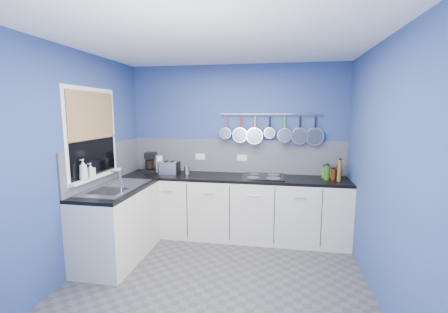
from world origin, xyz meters
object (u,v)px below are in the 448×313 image
(soap_bottle_a, at_px, (83,170))
(canister, at_px, (187,170))
(hob, at_px, (264,176))
(paper_towel, at_px, (159,164))
(soap_bottle_b, at_px, (91,170))
(toaster, at_px, (169,168))
(coffee_maker, at_px, (150,163))

(soap_bottle_a, distance_m, canister, 1.48)
(soap_bottle_a, xyz_separation_m, hob, (1.96, 1.22, -0.26))
(soap_bottle_a, relative_size, hob, 0.41)
(soap_bottle_a, height_order, paper_towel, soap_bottle_a)
(canister, bearing_deg, hob, 0.52)
(soap_bottle_b, height_order, paper_towel, soap_bottle_b)
(toaster, xyz_separation_m, hob, (1.40, 0.01, -0.08))
(soap_bottle_b, xyz_separation_m, paper_towel, (0.38, 1.15, -0.11))
(soap_bottle_b, distance_m, canister, 1.37)
(canister, height_order, hob, canister)
(toaster, distance_m, hob, 1.40)
(soap_bottle_b, bearing_deg, toaster, 62.06)
(paper_towel, relative_size, canister, 2.01)
(soap_bottle_a, relative_size, soap_bottle_b, 1.39)
(soap_bottle_a, xyz_separation_m, toaster, (0.57, 1.20, -0.18))
(soap_bottle_a, distance_m, coffee_maker, 1.25)
(soap_bottle_b, relative_size, canister, 1.39)
(coffee_maker, xyz_separation_m, toaster, (0.30, -0.02, -0.06))
(soap_bottle_b, bearing_deg, hob, 28.85)
(paper_towel, height_order, toaster, paper_towel)
(paper_towel, xyz_separation_m, hob, (1.59, -0.07, -0.12))
(coffee_maker, bearing_deg, toaster, -15.73)
(soap_bottle_a, relative_size, toaster, 0.86)
(soap_bottle_a, height_order, soap_bottle_b, soap_bottle_a)
(paper_towel, bearing_deg, coffee_maker, -149.62)
(soap_bottle_a, bearing_deg, paper_towel, 73.70)
(toaster, relative_size, hob, 0.48)
(soap_bottle_a, distance_m, soap_bottle_b, 0.14)
(soap_bottle_b, xyz_separation_m, canister, (0.84, 1.07, -0.17))
(paper_towel, distance_m, canister, 0.48)
(canister, bearing_deg, soap_bottle_b, -128.11)
(soap_bottle_b, relative_size, hob, 0.30)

